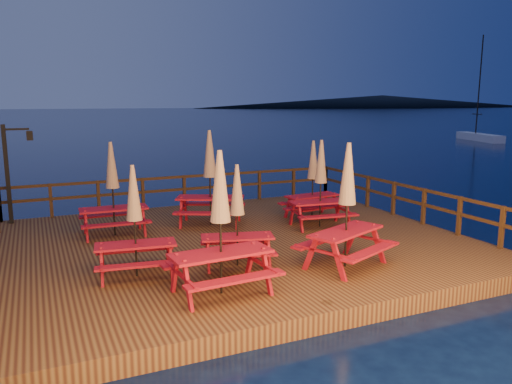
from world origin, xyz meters
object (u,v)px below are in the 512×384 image
at_px(picnic_table_1, 113,187).
at_px(lamp_post, 12,165).
at_px(picnic_table_0, 313,178).
at_px(picnic_table_2, 210,176).
at_px(sailboat, 479,137).

bearing_deg(picnic_table_1, lamp_post, 134.86).
distance_m(picnic_table_0, picnic_table_2, 3.29).
height_order(picnic_table_0, picnic_table_1, picnic_table_1).
bearing_deg(picnic_table_0, picnic_table_1, 170.65).
height_order(lamp_post, picnic_table_2, lamp_post).
distance_m(lamp_post, picnic_table_0, 9.17).
bearing_deg(lamp_post, picnic_table_1, -47.14).
distance_m(sailboat, picnic_table_1, 46.59).
height_order(lamp_post, picnic_table_1, lamp_post).
height_order(picnic_table_0, picnic_table_2, picnic_table_2).
xyz_separation_m(picnic_table_1, picnic_table_2, (2.83, 0.06, 0.13)).
relative_size(sailboat, picnic_table_1, 4.14).
height_order(sailboat, picnic_table_2, sailboat).
relative_size(lamp_post, sailboat, 0.28).
height_order(picnic_table_1, picnic_table_2, picnic_table_2).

